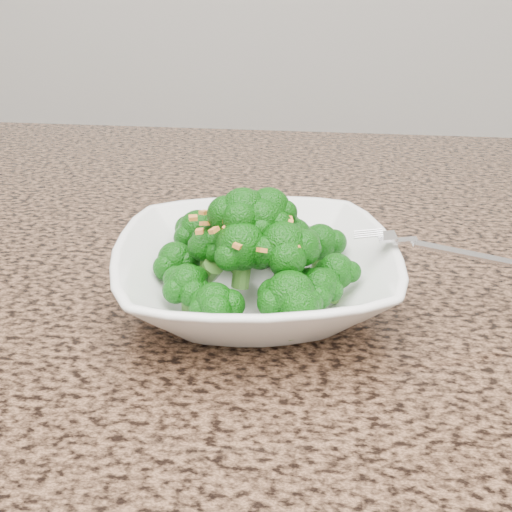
# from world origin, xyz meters

# --- Properties ---
(granite_counter) EXTENTS (1.64, 1.04, 0.03)m
(granite_counter) POSITION_xyz_m (0.00, 0.30, 0.89)
(granite_counter) COLOR brown
(granite_counter) RESTS_ON cabinet
(bowl) EXTENTS (0.30, 0.30, 0.06)m
(bowl) POSITION_xyz_m (0.14, 0.18, 0.93)
(bowl) COLOR white
(bowl) RESTS_ON granite_counter
(broccoli_pile) EXTENTS (0.22, 0.22, 0.07)m
(broccoli_pile) POSITION_xyz_m (0.14, 0.18, 1.00)
(broccoli_pile) COLOR #0D5509
(broccoli_pile) RESTS_ON bowl
(garlic_topping) EXTENTS (0.13, 0.13, 0.01)m
(garlic_topping) POSITION_xyz_m (0.14, 0.18, 1.04)
(garlic_topping) COLOR orange
(garlic_topping) RESTS_ON broccoli_pile
(fork) EXTENTS (0.16, 0.04, 0.01)m
(fork) POSITION_xyz_m (0.27, 0.19, 0.97)
(fork) COLOR silver
(fork) RESTS_ON bowl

